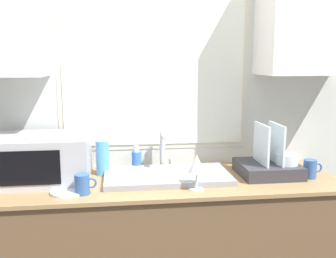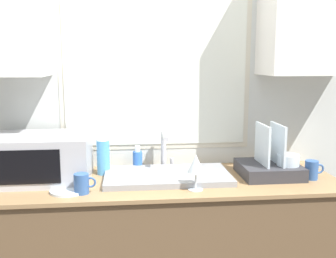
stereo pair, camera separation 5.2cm
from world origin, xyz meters
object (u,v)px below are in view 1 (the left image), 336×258
faucet (164,147)px  wine_glass (197,164)px  spray_bottle (102,153)px  mug_near_sink (83,184)px  soap_bottle (136,160)px  dish_rack (270,165)px  microwave (41,158)px

faucet → wine_glass: bearing=-73.5°
spray_bottle → mug_near_sink: spray_bottle is taller
spray_bottle → wine_glass: bearing=-34.7°
spray_bottle → soap_bottle: 0.22m
mug_near_sink → dish_rack: bearing=10.4°
microwave → spray_bottle: (0.32, 0.07, 0.00)m
wine_glass → soap_bottle: bearing=124.4°
faucet → dish_rack: size_ratio=0.70×
microwave → wine_glass: size_ratio=2.81×
spray_bottle → soap_bottle: size_ratio=1.86×
spray_bottle → soap_bottle: (0.19, 0.08, -0.07)m
mug_near_sink → wine_glass: size_ratio=0.59×
microwave → soap_bottle: size_ratio=3.58×
mug_near_sink → microwave: bearing=133.7°
dish_rack → soap_bottle: bearing=163.8°
faucet → dish_rack: bearing=-19.3°
dish_rack → spray_bottle: (-0.92, 0.13, 0.07)m
spray_bottle → wine_glass: 0.57m
spray_bottle → mug_near_sink: size_ratio=2.48×
microwave → dish_rack: bearing=-2.8°
microwave → soap_bottle: microwave is taller
microwave → mug_near_sink: microwave is taller
microwave → mug_near_sink: (0.23, -0.24, -0.07)m
dish_rack → soap_bottle: dish_rack is taller
wine_glass → mug_near_sink: bearing=179.4°
spray_bottle → microwave: bearing=-166.9°
microwave → spray_bottle: bearing=13.1°
soap_bottle → wine_glass: (0.28, -0.40, 0.07)m
microwave → dish_rack: dish_rack is taller
dish_rack → mug_near_sink: size_ratio=3.03×
wine_glass → faucet: bearing=106.5°
spray_bottle → faucet: bearing=10.7°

